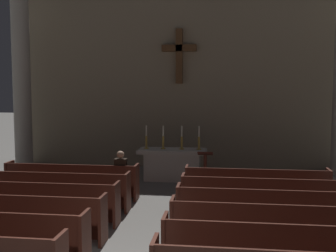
% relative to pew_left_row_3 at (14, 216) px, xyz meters
% --- Properties ---
extents(pew_left_row_3, '(3.64, 0.50, 0.95)m').
position_rel_pew_left_row_3_xyz_m(pew_left_row_3, '(0.00, 0.00, 0.00)').
color(pew_left_row_3, '#4C2319').
rests_on(pew_left_row_3, ground).
extents(pew_left_row_4, '(3.64, 0.50, 0.95)m').
position_rel_pew_left_row_3_xyz_m(pew_left_row_4, '(0.00, 1.06, 0.00)').
color(pew_left_row_4, '#4C2319').
rests_on(pew_left_row_4, ground).
extents(pew_left_row_5, '(3.64, 0.50, 0.95)m').
position_rel_pew_left_row_3_xyz_m(pew_left_row_5, '(0.00, 2.12, 0.00)').
color(pew_left_row_5, '#4C2319').
rests_on(pew_left_row_5, ground).
extents(pew_left_row_6, '(3.64, 0.50, 0.95)m').
position_rel_pew_left_row_3_xyz_m(pew_left_row_6, '(0.00, 3.18, 0.00)').
color(pew_left_row_6, '#4C2319').
rests_on(pew_left_row_6, ground).
extents(pew_right_row_2, '(3.64, 0.50, 0.95)m').
position_rel_pew_left_row_3_xyz_m(pew_right_row_2, '(4.92, -1.06, 0.00)').
color(pew_right_row_2, '#4C2319').
rests_on(pew_right_row_2, ground).
extents(pew_right_row_3, '(3.64, 0.50, 0.95)m').
position_rel_pew_left_row_3_xyz_m(pew_right_row_3, '(4.92, 0.00, 0.00)').
color(pew_right_row_3, '#4C2319').
rests_on(pew_right_row_3, ground).
extents(pew_right_row_4, '(3.64, 0.50, 0.95)m').
position_rel_pew_left_row_3_xyz_m(pew_right_row_4, '(4.92, 1.06, 0.00)').
color(pew_right_row_4, '#4C2319').
rests_on(pew_right_row_4, ground).
extents(pew_right_row_5, '(3.64, 0.50, 0.95)m').
position_rel_pew_left_row_3_xyz_m(pew_right_row_5, '(4.92, 2.12, 0.00)').
color(pew_right_row_5, '#4C2319').
rests_on(pew_right_row_5, ground).
extents(pew_right_row_6, '(3.64, 0.50, 0.95)m').
position_rel_pew_left_row_3_xyz_m(pew_right_row_6, '(4.92, 3.18, 0.00)').
color(pew_right_row_6, '#4C2319').
rests_on(pew_right_row_6, ground).
extents(column_left_third, '(0.92, 0.92, 6.28)m').
position_rel_pew_left_row_3_xyz_m(column_left_third, '(-2.90, 6.32, 2.58)').
color(column_left_third, '#ADA89E').
rests_on(column_left_third, ground).
extents(altar, '(2.20, 0.90, 1.01)m').
position_rel_pew_left_row_3_xyz_m(altar, '(2.46, 5.68, 0.06)').
color(altar, '#BCB7AD').
rests_on(altar, ground).
extents(candlestick_outer_left, '(0.16, 0.16, 0.75)m').
position_rel_pew_left_row_3_xyz_m(candlestick_outer_left, '(1.61, 5.68, 0.78)').
color(candlestick_outer_left, '#B79338').
rests_on(candlestick_outer_left, altar).
extents(candlestick_inner_left, '(0.16, 0.16, 0.75)m').
position_rel_pew_left_row_3_xyz_m(candlestick_inner_left, '(2.16, 5.68, 0.78)').
color(candlestick_inner_left, '#B79338').
rests_on(candlestick_inner_left, altar).
extents(candlestick_inner_right, '(0.16, 0.16, 0.75)m').
position_rel_pew_left_row_3_xyz_m(candlestick_inner_right, '(2.76, 5.68, 0.78)').
color(candlestick_inner_right, '#B79338').
rests_on(candlestick_inner_right, altar).
extents(candlestick_outer_right, '(0.16, 0.16, 0.75)m').
position_rel_pew_left_row_3_xyz_m(candlestick_outer_right, '(3.31, 5.68, 0.78)').
color(candlestick_outer_right, '#B79338').
rests_on(candlestick_outer_right, altar).
extents(apse_with_cross, '(11.70, 0.49, 7.47)m').
position_rel_pew_left_row_3_xyz_m(apse_with_cross, '(2.46, 8.00, 3.26)').
color(apse_with_cross, gray).
rests_on(apse_with_cross, ground).
extents(lectern, '(0.44, 0.36, 1.15)m').
position_rel_pew_left_row_3_xyz_m(lectern, '(3.56, 4.48, 0.07)').
color(lectern, '#4C2319').
rests_on(lectern, ground).
extents(lone_worshipper, '(0.32, 0.43, 1.32)m').
position_rel_pew_left_row_3_xyz_m(lone_worshipper, '(1.38, 3.22, 0.22)').
color(lone_worshipper, '#26262B').
rests_on(lone_worshipper, ground).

